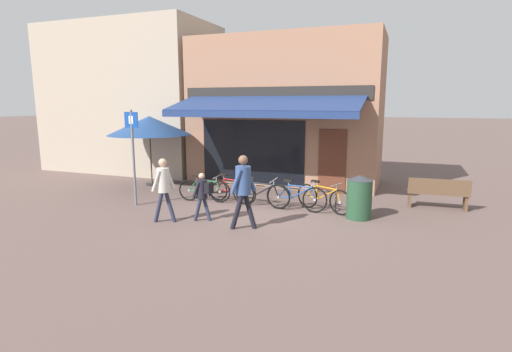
{
  "coord_description": "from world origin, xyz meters",
  "views": [
    {
      "loc": [
        3.66,
        -9.86,
        2.93
      ],
      "look_at": [
        -0.01,
        -0.28,
        1.05
      ],
      "focal_mm": 28.0,
      "sensor_mm": 36.0,
      "label": 1
    }
  ],
  "objects_px": {
    "pedestrian_child": "(203,191)",
    "parking_sign": "(133,148)",
    "bicycle_black": "(260,194)",
    "pedestrian_second_adult": "(163,183)",
    "pedestrian_adult": "(243,184)",
    "bicycle_green": "(204,190)",
    "bicycle_red": "(231,190)",
    "park_bench": "(438,193)",
    "bicycle_orange": "(323,198)",
    "bicycle_blue": "(296,197)",
    "cafe_parasol": "(149,126)",
    "litter_bin": "(359,197)"
  },
  "relations": [
    {
      "from": "bicycle_blue",
      "to": "cafe_parasol",
      "type": "height_order",
      "value": "cafe_parasol"
    },
    {
      "from": "bicycle_blue",
      "to": "pedestrian_child",
      "type": "distance_m",
      "value": 2.66
    },
    {
      "from": "bicycle_orange",
      "to": "cafe_parasol",
      "type": "height_order",
      "value": "cafe_parasol"
    },
    {
      "from": "bicycle_orange",
      "to": "parking_sign",
      "type": "distance_m",
      "value": 5.53
    },
    {
      "from": "pedestrian_child",
      "to": "cafe_parasol",
      "type": "height_order",
      "value": "cafe_parasol"
    },
    {
      "from": "bicycle_blue",
      "to": "pedestrian_adult",
      "type": "relative_size",
      "value": 0.99
    },
    {
      "from": "parking_sign",
      "to": "bicycle_green",
      "type": "bearing_deg",
      "value": 33.52
    },
    {
      "from": "bicycle_black",
      "to": "pedestrian_child",
      "type": "relative_size",
      "value": 1.48
    },
    {
      "from": "bicycle_red",
      "to": "bicycle_black",
      "type": "height_order",
      "value": "bicycle_red"
    },
    {
      "from": "pedestrian_child",
      "to": "park_bench",
      "type": "xyz_separation_m",
      "value": [
        5.58,
        3.38,
        -0.3
      ]
    },
    {
      "from": "bicycle_orange",
      "to": "park_bench",
      "type": "relative_size",
      "value": 1.02
    },
    {
      "from": "bicycle_green",
      "to": "cafe_parasol",
      "type": "distance_m",
      "value": 3.78
    },
    {
      "from": "bicycle_red",
      "to": "bicycle_orange",
      "type": "bearing_deg",
      "value": 10.82
    },
    {
      "from": "bicycle_red",
      "to": "cafe_parasol",
      "type": "bearing_deg",
      "value": 170.19
    },
    {
      "from": "pedestrian_child",
      "to": "litter_bin",
      "type": "distance_m",
      "value": 3.98
    },
    {
      "from": "bicycle_black",
      "to": "parking_sign",
      "type": "relative_size",
      "value": 0.66
    },
    {
      "from": "litter_bin",
      "to": "bicycle_red",
      "type": "bearing_deg",
      "value": 175.14
    },
    {
      "from": "litter_bin",
      "to": "pedestrian_child",
      "type": "bearing_deg",
      "value": -155.91
    },
    {
      "from": "bicycle_green",
      "to": "bicycle_black",
      "type": "bearing_deg",
      "value": -7.97
    },
    {
      "from": "pedestrian_child",
      "to": "cafe_parasol",
      "type": "bearing_deg",
      "value": -36.06
    },
    {
      "from": "bicycle_black",
      "to": "parking_sign",
      "type": "bearing_deg",
      "value": -156.74
    },
    {
      "from": "bicycle_black",
      "to": "litter_bin",
      "type": "relative_size",
      "value": 1.61
    },
    {
      "from": "bicycle_red",
      "to": "park_bench",
      "type": "relative_size",
      "value": 1.06
    },
    {
      "from": "bicycle_orange",
      "to": "parking_sign",
      "type": "bearing_deg",
      "value": -142.19
    },
    {
      "from": "bicycle_orange",
      "to": "pedestrian_adult",
      "type": "bearing_deg",
      "value": -99.21
    },
    {
      "from": "bicycle_green",
      "to": "park_bench",
      "type": "bearing_deg",
      "value": 5.97
    },
    {
      "from": "pedestrian_adult",
      "to": "bicycle_red",
      "type": "bearing_deg",
      "value": -61.03
    },
    {
      "from": "cafe_parasol",
      "to": "pedestrian_adult",
      "type": "bearing_deg",
      "value": -34.9
    },
    {
      "from": "bicycle_black",
      "to": "pedestrian_adult",
      "type": "bearing_deg",
      "value": -75.13
    },
    {
      "from": "bicycle_red",
      "to": "parking_sign",
      "type": "xyz_separation_m",
      "value": [
        -2.47,
        -1.25,
        1.28
      ]
    },
    {
      "from": "pedestrian_child",
      "to": "bicycle_red",
      "type": "bearing_deg",
      "value": -82.18
    },
    {
      "from": "bicycle_green",
      "to": "park_bench",
      "type": "distance_m",
      "value": 6.71
    },
    {
      "from": "bicycle_orange",
      "to": "pedestrian_adult",
      "type": "height_order",
      "value": "pedestrian_adult"
    },
    {
      "from": "bicycle_blue",
      "to": "bicycle_orange",
      "type": "distance_m",
      "value": 0.73
    },
    {
      "from": "bicycle_green",
      "to": "pedestrian_child",
      "type": "bearing_deg",
      "value": -70.13
    },
    {
      "from": "pedestrian_child",
      "to": "parking_sign",
      "type": "relative_size",
      "value": 0.45
    },
    {
      "from": "bicycle_black",
      "to": "pedestrian_second_adult",
      "type": "height_order",
      "value": "pedestrian_second_adult"
    },
    {
      "from": "bicycle_blue",
      "to": "park_bench",
      "type": "distance_m",
      "value": 3.99
    },
    {
      "from": "bicycle_orange",
      "to": "park_bench",
      "type": "height_order",
      "value": "park_bench"
    },
    {
      "from": "park_bench",
      "to": "pedestrian_child",
      "type": "bearing_deg",
      "value": -151.08
    },
    {
      "from": "bicycle_black",
      "to": "bicycle_blue",
      "type": "bearing_deg",
      "value": 7.35
    },
    {
      "from": "bicycle_orange",
      "to": "bicycle_green",
      "type": "bearing_deg",
      "value": -153.02
    },
    {
      "from": "bicycle_red",
      "to": "pedestrian_child",
      "type": "distance_m",
      "value": 1.98
    },
    {
      "from": "bicycle_orange",
      "to": "pedestrian_second_adult",
      "type": "distance_m",
      "value": 4.28
    },
    {
      "from": "pedestrian_adult",
      "to": "bicycle_green",
      "type": "bearing_deg",
      "value": -45.59
    },
    {
      "from": "pedestrian_child",
      "to": "parking_sign",
      "type": "distance_m",
      "value": 2.83
    },
    {
      "from": "parking_sign",
      "to": "pedestrian_adult",
      "type": "bearing_deg",
      "value": -13.67
    },
    {
      "from": "bicycle_green",
      "to": "pedestrian_adult",
      "type": "xyz_separation_m",
      "value": [
        2.12,
        -2.02,
        0.72
      ]
    },
    {
      "from": "bicycle_red",
      "to": "park_bench",
      "type": "xyz_separation_m",
      "value": [
        5.7,
        1.44,
        0.08
      ]
    },
    {
      "from": "bicycle_orange",
      "to": "litter_bin",
      "type": "relative_size",
      "value": 1.46
    }
  ]
}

